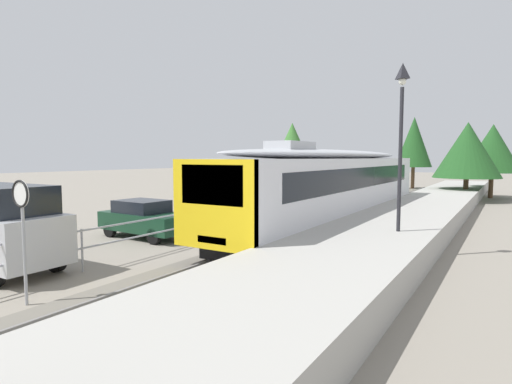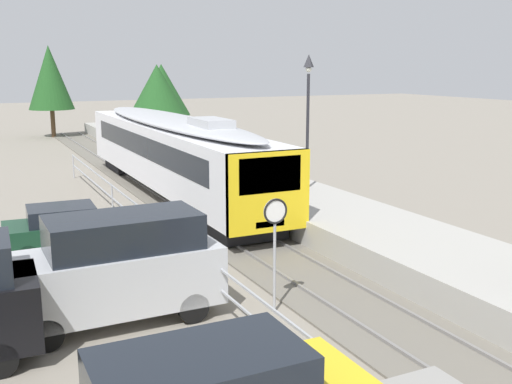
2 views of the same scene
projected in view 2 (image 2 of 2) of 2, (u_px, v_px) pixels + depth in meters
ground_plane at (115, 209)px, 25.05m from camera, size 160.00×160.00×0.00m
track_rails at (184, 201)px, 26.32m from camera, size 3.20×60.00×0.14m
commuter_train at (172, 149)px, 27.12m from camera, size 2.82×19.46×3.74m
station_platform at (251, 186)px, 27.63m from camera, size 3.90×60.00×0.90m
platform_lamp_mid_platform at (308, 96)px, 23.93m from camera, size 0.34×0.34×5.35m
speed_limit_sign at (275, 227)px, 14.13m from camera, size 0.61×0.10×2.81m
carpark_fence at (190, 256)px, 15.93m from camera, size 0.06×36.06×1.25m
parked_van_silver at (115, 268)px, 13.80m from camera, size 4.92×2.01×2.51m
parked_hatchback_dark_green at (69, 228)px, 19.04m from camera, size 4.08×1.95×1.53m
tree_behind_carpark at (158, 94)px, 42.73m from camera, size 4.80×4.80×5.92m
tree_distant_left at (50, 78)px, 49.28m from camera, size 3.64×3.64×7.46m
tree_distant_centre at (162, 90)px, 46.71m from camera, size 4.32×4.32×5.95m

